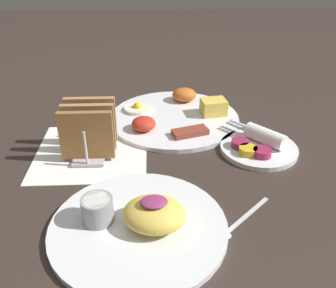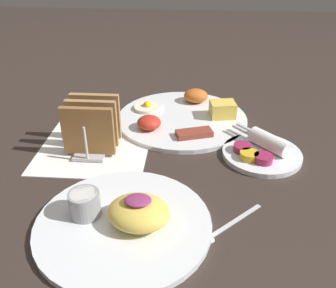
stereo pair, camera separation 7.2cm
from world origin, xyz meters
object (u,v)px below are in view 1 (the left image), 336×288
at_px(plate_condiments, 259,146).
at_px(plate_foreground, 139,222).
at_px(toast_rack, 89,130).
at_px(plate_breakfast, 175,116).

relative_size(plate_condiments, plate_foreground, 0.62).
bearing_deg(plate_condiments, toast_rack, 178.74).
xyz_separation_m(plate_breakfast, plate_condiments, (0.16, -0.15, 0.00)).
distance_m(plate_breakfast, plate_foreground, 0.37).
height_order(plate_breakfast, toast_rack, toast_rack).
bearing_deg(toast_rack, plate_foreground, -65.88).
distance_m(plate_breakfast, plate_condiments, 0.22).
xyz_separation_m(plate_condiments, toast_rack, (-0.34, 0.01, 0.04)).
height_order(plate_breakfast, plate_foreground, plate_foreground).
distance_m(plate_condiments, plate_foreground, 0.32).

